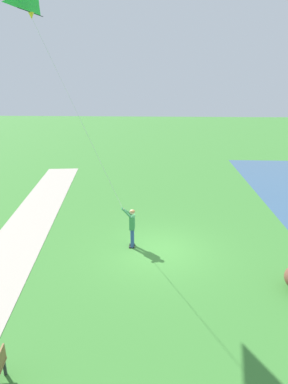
% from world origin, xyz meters
% --- Properties ---
extents(ground_plane, '(120.00, 120.00, 0.00)m').
position_xyz_m(ground_plane, '(0.00, 0.00, 0.00)').
color(ground_plane, '#3D7F33').
extents(person_kite_flyer, '(0.61, 0.52, 1.83)m').
position_xyz_m(person_kite_flyer, '(1.17, -0.33, 1.05)').
color(person_kite_flyer, '#232328').
rests_on(person_kite_flyer, ground).
extents(flying_kite, '(3.34, 1.84, 8.21)m').
position_xyz_m(flying_kite, '(4.38, -0.25, 9.48)').
color(flying_kite, green).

